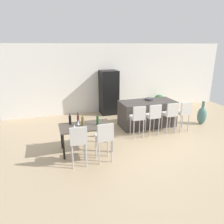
# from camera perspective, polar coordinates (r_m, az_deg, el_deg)

# --- Properties ---
(ground_plane) EXTENTS (10.00, 10.00, 0.00)m
(ground_plane) POSITION_cam_1_polar(r_m,az_deg,el_deg) (7.26, 9.92, -5.60)
(ground_plane) COLOR tan
(back_wall) EXTENTS (10.00, 0.12, 2.90)m
(back_wall) POSITION_cam_1_polar(r_m,az_deg,el_deg) (9.47, 2.23, 9.24)
(back_wall) COLOR silver
(back_wall) RESTS_ON ground_plane
(kitchen_island) EXTENTS (1.97, 0.92, 0.92)m
(kitchen_island) POSITION_cam_1_polar(r_m,az_deg,el_deg) (7.76, 9.45, -0.41)
(kitchen_island) COLOR #383330
(kitchen_island) RESTS_ON ground_plane
(bar_chair_left) EXTENTS (0.42, 0.42, 1.05)m
(bar_chair_left) POSITION_cam_1_polar(r_m,az_deg,el_deg) (6.66, 7.01, -1.20)
(bar_chair_left) COLOR beige
(bar_chair_left) RESTS_ON ground_plane
(bar_chair_middle) EXTENTS (0.40, 0.40, 1.05)m
(bar_chair_middle) POSITION_cam_1_polar(r_m,az_deg,el_deg) (6.89, 11.16, -0.75)
(bar_chair_middle) COLOR beige
(bar_chair_middle) RESTS_ON ground_plane
(bar_chair_right) EXTENTS (0.40, 0.40, 1.05)m
(bar_chair_right) POSITION_cam_1_polar(r_m,az_deg,el_deg) (7.20, 15.50, -0.27)
(bar_chair_right) COLOR beige
(bar_chair_right) RESTS_ON ground_plane
(bar_chair_far) EXTENTS (0.42, 0.42, 1.05)m
(bar_chair_far) POSITION_cam_1_polar(r_m,az_deg,el_deg) (7.49, 18.82, 0.10)
(bar_chair_far) COLOR beige
(bar_chair_far) RESTS_ON ground_plane
(dining_table) EXTENTS (1.41, 0.76, 0.74)m
(dining_table) POSITION_cam_1_polar(r_m,az_deg,el_deg) (5.83, -7.08, -4.29)
(dining_table) COLOR #4C4238
(dining_table) RESTS_ON ground_plane
(dining_chair_near) EXTENTS (0.42, 0.42, 1.05)m
(dining_chair_near) POSITION_cam_1_polar(r_m,az_deg,el_deg) (5.10, -9.09, -7.34)
(dining_chair_near) COLOR beige
(dining_chair_near) RESTS_ON ground_plane
(dining_chair_far) EXTENTS (0.41, 0.41, 1.05)m
(dining_chair_far) POSITION_cam_1_polar(r_m,az_deg,el_deg) (5.22, -2.09, -6.53)
(dining_chair_far) COLOR beige
(dining_chair_far) RESTS_ON ground_plane
(wine_bottle_far) EXTENTS (0.06, 0.06, 0.31)m
(wine_bottle_far) POSITION_cam_1_polar(r_m,az_deg,el_deg) (5.98, -9.14, -1.87)
(wine_bottle_far) COLOR #471E19
(wine_bottle_far) RESTS_ON dining_table
(wine_bottle_right) EXTENTS (0.07, 0.07, 0.32)m
(wine_bottle_right) POSITION_cam_1_polar(r_m,az_deg,el_deg) (5.80, -3.91, -2.17)
(wine_bottle_right) COLOR #194723
(wine_bottle_right) RESTS_ON dining_table
(wine_bottle_near) EXTENTS (0.07, 0.07, 0.30)m
(wine_bottle_near) POSITION_cam_1_polar(r_m,az_deg,el_deg) (5.95, -11.27, -2.06)
(wine_bottle_near) COLOR black
(wine_bottle_near) RESTS_ON dining_table
(wine_bottle_inner) EXTENTS (0.07, 0.07, 0.31)m
(wine_bottle_inner) POSITION_cam_1_polar(r_m,az_deg,el_deg) (5.78, -7.92, -2.42)
(wine_bottle_inner) COLOR brown
(wine_bottle_inner) RESTS_ON dining_table
(wine_glass_left) EXTENTS (0.07, 0.07, 0.17)m
(wine_glass_left) POSITION_cam_1_polar(r_m,az_deg,el_deg) (5.82, -8.98, -2.37)
(wine_glass_left) COLOR silver
(wine_glass_left) RESTS_ON dining_table
(wine_glass_middle) EXTENTS (0.07, 0.07, 0.17)m
(wine_glass_middle) POSITION_cam_1_polar(r_m,az_deg,el_deg) (5.45, -10.13, -3.85)
(wine_glass_middle) COLOR silver
(wine_glass_middle) RESTS_ON dining_table
(wine_glass_end) EXTENTS (0.07, 0.07, 0.17)m
(wine_glass_end) POSITION_cam_1_polar(r_m,az_deg,el_deg) (5.65, -9.15, -2.98)
(wine_glass_end) COLOR silver
(wine_glass_end) RESTS_ON dining_table
(refrigerator) EXTENTS (0.72, 0.68, 1.84)m
(refrigerator) POSITION_cam_1_polar(r_m,az_deg,el_deg) (8.95, -0.87, 5.30)
(refrigerator) COLOR black
(refrigerator) RESTS_ON ground_plane
(fruit_bowl) EXTENTS (0.30, 0.30, 0.07)m
(fruit_bowl) POSITION_cam_1_polar(r_m,az_deg,el_deg) (7.79, 10.00, 3.43)
(fruit_bowl) COLOR #333338
(fruit_bowl) RESTS_ON kitchen_island
(floor_vase) EXTENTS (0.33, 0.33, 0.88)m
(floor_vase) POSITION_cam_1_polar(r_m,az_deg,el_deg) (8.53, 23.10, -0.83)
(floor_vase) COLOR #47706B
(floor_vase) RESTS_ON ground_plane
(potted_plant) EXTENTS (0.46, 0.46, 0.65)m
(potted_plant) POSITION_cam_1_polar(r_m,az_deg,el_deg) (10.01, 12.54, 3.08)
(potted_plant) COLOR #38383D
(potted_plant) RESTS_ON ground_plane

